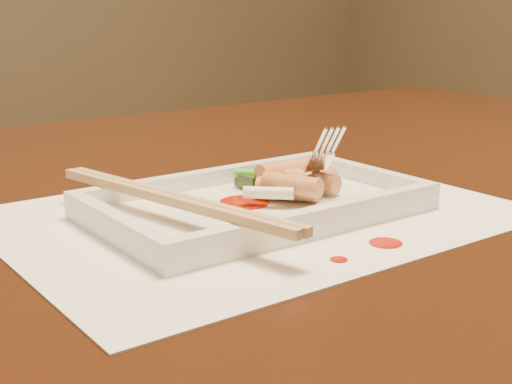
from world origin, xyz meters
TOP-DOWN VIEW (x-y plane):
  - table at (0.00, 0.00)m, footprint 1.40×0.90m
  - placemat at (-0.10, -0.09)m, footprint 0.40×0.30m
  - sauce_splatter_a at (-0.07, -0.21)m, footprint 0.02×0.02m
  - sauce_splatter_b at (-0.12, -0.21)m, footprint 0.01×0.01m
  - plate_base at (-0.10, -0.09)m, footprint 0.26×0.16m
  - plate_rim_far at (-0.10, -0.02)m, footprint 0.26×0.01m
  - plate_rim_near at (-0.10, -0.16)m, footprint 0.26×0.01m
  - plate_rim_left at (-0.22, -0.09)m, footprint 0.01×0.14m
  - plate_rim_right at (0.03, -0.09)m, footprint 0.01×0.14m
  - veg_piece at (-0.06, -0.05)m, footprint 0.04×0.03m
  - scallion_white at (-0.10, -0.10)m, footprint 0.04×0.03m
  - scallion_green at (-0.06, -0.07)m, footprint 0.06×0.07m
  - chopstick_a at (-0.18, -0.09)m, footprint 0.06×0.25m
  - chopstick_b at (-0.17, -0.09)m, footprint 0.06×0.25m
  - fork at (-0.03, -0.07)m, footprint 0.09×0.10m
  - sauce_blob_0 at (-0.10, -0.08)m, footprint 0.04×0.04m
  - rice_cake_0 at (-0.03, -0.09)m, footprint 0.04×0.03m
  - rice_cake_1 at (-0.05, -0.09)m, footprint 0.03×0.05m
  - rice_cake_2 at (-0.05, -0.07)m, footprint 0.05×0.02m
  - rice_cake_3 at (-0.04, -0.07)m, footprint 0.05×0.04m
  - rice_cake_4 at (-0.04, -0.09)m, footprint 0.03×0.05m
  - rice_cake_5 at (-0.08, -0.11)m, footprint 0.03×0.05m
  - rice_cake_6 at (-0.07, -0.10)m, footprint 0.05×0.05m
  - rice_cake_7 at (-0.06, -0.09)m, footprint 0.04×0.05m

SIDE VIEW (x-z plane):
  - table at x=0.00m, z-range 0.27..1.02m
  - placemat at x=-0.10m, z-range 0.75..0.75m
  - sauce_splatter_a at x=-0.07m, z-range 0.75..0.75m
  - sauce_splatter_b at x=-0.12m, z-range 0.75..0.75m
  - plate_base at x=-0.10m, z-range 0.75..0.76m
  - sauce_blob_0 at x=-0.10m, z-range 0.76..0.76m
  - plate_rim_far at x=-0.10m, z-range 0.76..0.77m
  - plate_rim_near at x=-0.10m, z-range 0.76..0.77m
  - plate_rim_left at x=-0.22m, z-range 0.76..0.77m
  - plate_rim_right at x=0.03m, z-range 0.76..0.77m
  - veg_piece at x=-0.06m, z-range 0.76..0.77m
  - rice_cake_0 at x=-0.03m, z-range 0.76..0.78m
  - rice_cake_1 at x=-0.05m, z-range 0.76..0.78m
  - rice_cake_3 at x=-0.04m, z-range 0.76..0.78m
  - rice_cake_4 at x=-0.04m, z-range 0.76..0.78m
  - rice_cake_6 at x=-0.07m, z-range 0.76..0.78m
  - rice_cake_7 at x=-0.06m, z-range 0.76..0.78m
  - scallion_white at x=-0.10m, z-range 0.77..0.78m
  - scallion_green at x=-0.06m, z-range 0.77..0.78m
  - rice_cake_2 at x=-0.05m, z-range 0.77..0.79m
  - rice_cake_5 at x=-0.08m, z-range 0.77..0.78m
  - chopstick_a at x=-0.18m, z-range 0.77..0.78m
  - chopstick_b at x=-0.17m, z-range 0.77..0.78m
  - fork at x=-0.03m, z-range 0.76..0.90m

